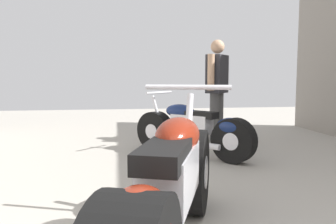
% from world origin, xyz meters
% --- Properties ---
extents(ground_plane, '(15.53, 15.53, 0.00)m').
position_xyz_m(ground_plane, '(0.00, 3.23, 0.00)').
color(ground_plane, '#A8A399').
extents(motorcycle_maroon_cruiser, '(0.98, 2.02, 0.96)m').
position_xyz_m(motorcycle_maroon_cruiser, '(-0.26, 1.91, 0.39)').
color(motorcycle_maroon_cruiser, black).
rests_on(motorcycle_maroon_cruiser, ground_plane).
extents(motorcycle_black_naked, '(1.32, 1.39, 0.82)m').
position_xyz_m(motorcycle_black_naked, '(0.44, 4.41, 0.34)').
color(motorcycle_black_naked, black).
rests_on(motorcycle_black_naked, ground_plane).
extents(mechanic_in_blue, '(0.46, 0.57, 1.58)m').
position_xyz_m(mechanic_in_blue, '(1.03, 5.36, 0.90)').
color(mechanic_in_blue, '#4C4C4C').
rests_on(mechanic_in_blue, ground_plane).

